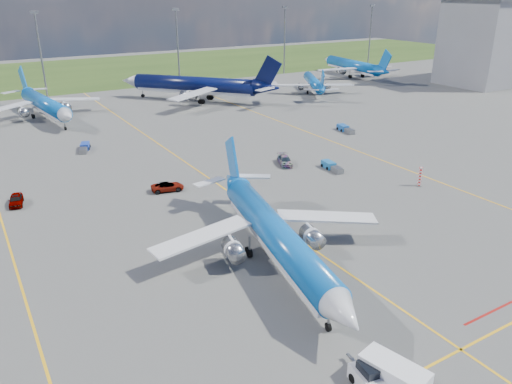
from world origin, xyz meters
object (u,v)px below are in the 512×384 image
service_car_a (16,200)px  baggage_tug_c (84,148)px  service_car_b (168,187)px  bg_jet_ne (313,92)px  bg_jet_n (195,101)px  service_van (394,376)px  main_airliner (276,263)px  warning_post (420,177)px  bg_jet_ene (352,76)px  baggage_tug_w (331,166)px  pushback_tug (374,381)px  baggage_tug_e (345,129)px  bg_jet_nnw (47,119)px  service_car_c (285,161)px

service_car_a → baggage_tug_c: bearing=66.2°
service_car_a → service_car_b: (19.98, -5.93, -0.07)m
bg_jet_ne → bg_jet_n: bearing=17.5°
service_van → service_car_b: 46.04m
main_airliner → bg_jet_n: bearing=82.8°
warning_post → service_van: warning_post is taller
bg_jet_ene → bg_jet_ne: bearing=37.0°
baggage_tug_c → baggage_tug_w: bearing=-24.3°
service_van → pushback_tug: bearing=140.5°
warning_post → main_airliner: (-31.39, -8.15, -1.50)m
service_car_a → baggage_tug_e: bearing=15.9°
service_car_b → bg_jet_ne: bearing=-42.0°
service_van → bg_jet_nnw: bearing=79.7°
service_car_b → service_car_c: size_ratio=0.96×
bg_jet_n → bg_jet_ene: bg_jet_n is taller
service_car_c → service_van: bearing=-93.4°
baggage_tug_e → bg_jet_nnw: bearing=150.3°
pushback_tug → baggage_tug_e: (46.46, 57.64, -0.23)m
service_car_b → service_car_a: bearing=83.7°
service_car_a → baggage_tug_e: size_ratio=0.80×
main_airliner → service_car_a: bearing=136.4°
service_van → service_car_b: size_ratio=1.05×
bg_jet_ne → service_car_b: size_ratio=6.58×
bg_jet_ene → service_car_c: size_ratio=8.01×
service_car_a → service_car_c: (41.65, -5.02, -0.01)m
warning_post → main_airliner: bearing=-165.4°
main_airliner → baggage_tug_c: (-7.93, 53.04, 0.53)m
bg_jet_ne → bg_jet_ene: (28.98, 16.22, 0.00)m
bg_jet_ene → service_car_a: bearing=35.8°
pushback_tug → service_car_c: bearing=71.5°
main_airliner → baggage_tug_w: size_ratio=7.28×
bg_jet_n → baggage_tug_c: bg_jet_n is taller
service_van → baggage_tug_e: bearing=38.1°
baggage_tug_w → baggage_tug_c: 45.77m
service_car_a → baggage_tug_c: (14.28, 21.08, -0.21)m
service_car_a → baggage_tug_e: 64.98m
pushback_tug → service_car_a: 54.46m
service_car_a → warning_post: bearing=-13.7°
service_car_c → baggage_tug_w: service_car_c is taller
bg_jet_ne → service_car_a: 96.26m
bg_jet_nnw → baggage_tug_c: size_ratio=7.29×
service_car_b → bg_jet_n: bearing=-17.9°
bg_jet_ne → baggage_tug_e: bearing=89.8°
bg_jet_ne → pushback_tug: (-67.07, -95.97, 0.79)m
warning_post → bg_jet_nnw: 84.84m
baggage_tug_e → service_car_a: bearing=-163.7°
service_van → service_car_c: bearing=50.7°
baggage_tug_w → bg_jet_n: bearing=93.1°
service_car_c → baggage_tug_w: bearing=-27.0°
warning_post → bg_jet_ne: bg_jet_ne is taller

